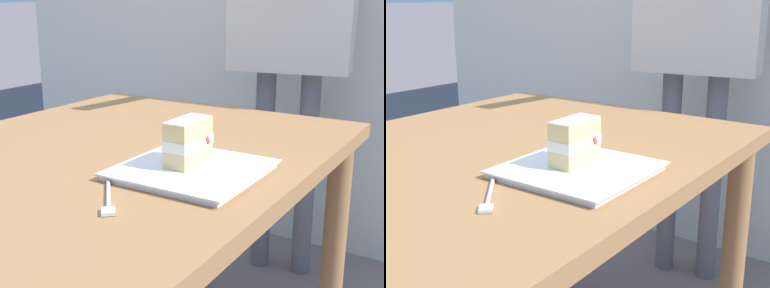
% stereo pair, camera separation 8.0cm
% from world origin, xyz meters
% --- Properties ---
extents(patio_table, '(1.60, 0.94, 0.71)m').
position_xyz_m(patio_table, '(0.00, 0.00, 0.63)').
color(patio_table, olive).
rests_on(patio_table, ground).
extents(dessert_plate, '(0.28, 0.28, 0.02)m').
position_xyz_m(dessert_plate, '(0.16, -0.26, 0.72)').
color(dessert_plate, white).
rests_on(dessert_plate, patio_table).
extents(cake_slice, '(0.11, 0.06, 0.10)m').
position_xyz_m(cake_slice, '(0.17, -0.25, 0.77)').
color(cake_slice, '#E0C17A').
rests_on(cake_slice, dessert_plate).
extents(dessert_fork, '(0.14, 0.12, 0.01)m').
position_xyz_m(dessert_fork, '(-0.04, -0.21, 0.71)').
color(dessert_fork, silver).
rests_on(dessert_fork, patio_table).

